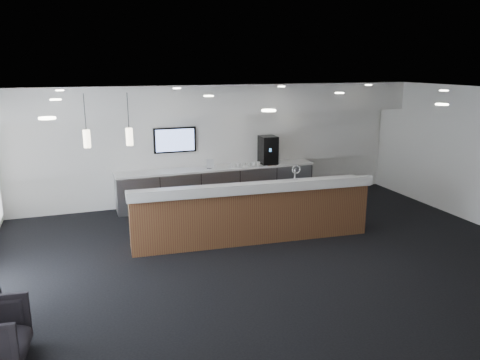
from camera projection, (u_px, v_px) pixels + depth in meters
name	position (u px, v px, depth m)	size (l,w,h in m)	color
ground	(274.00, 258.00, 8.61)	(10.00, 10.00, 0.00)	black
ceiling	(277.00, 93.00, 7.88)	(10.00, 8.00, 0.02)	black
back_wall	(213.00, 143.00, 11.91)	(10.00, 0.02, 3.00)	white
soffit_bulkhead	(218.00, 99.00, 11.22)	(10.00, 0.90, 0.70)	white
alcove_panel	(213.00, 140.00, 11.86)	(9.80, 0.06, 1.40)	white
back_credenza	(218.00, 185.00, 11.83)	(5.06, 0.66, 0.95)	#93969B
wall_tv	(175.00, 140.00, 11.46)	(1.05, 0.08, 0.62)	black
pendant_left	(130.00, 137.00, 8.03)	(0.12, 0.12, 0.30)	beige
pendant_right	(87.00, 139.00, 7.80)	(0.12, 0.12, 0.30)	beige
ceiling_can_lights	(277.00, 94.00, 7.89)	(7.00, 5.00, 0.02)	white
service_counter	(252.00, 212.00, 9.38)	(4.91, 1.13, 1.49)	brown
coffee_machine	(268.00, 150.00, 12.05)	(0.42, 0.54, 0.72)	black
info_sign_left	(210.00, 164.00, 11.54)	(0.17, 0.02, 0.24)	silver
info_sign_right	(277.00, 159.00, 12.11)	(0.19, 0.02, 0.25)	silver
cup_0	(269.00, 163.00, 12.02)	(0.09, 0.09, 0.09)	white
cup_1	(264.00, 163.00, 11.98)	(0.09, 0.09, 0.09)	white
cup_2	(259.00, 163.00, 11.93)	(0.09, 0.09, 0.09)	white
cup_3	(253.00, 164.00, 11.89)	(0.09, 0.09, 0.09)	white
cup_4	(248.00, 164.00, 11.84)	(0.09, 0.09, 0.09)	white
cup_5	(243.00, 165.00, 11.80)	(0.09, 0.09, 0.09)	white
cup_6	(238.00, 165.00, 11.75)	(0.09, 0.09, 0.09)	white
cup_7	(233.00, 165.00, 11.71)	(0.09, 0.09, 0.09)	white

